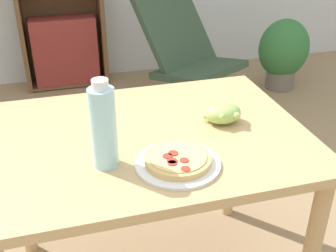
{
  "coord_description": "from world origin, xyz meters",
  "views": [
    {
      "loc": [
        -0.17,
        -1.17,
        1.49
      ],
      "look_at": [
        0.17,
        0.02,
        0.82
      ],
      "focal_mm": 45.0,
      "sensor_mm": 36.0,
      "label": 1
    }
  ],
  "objects_px": {
    "grape_bunch": "(223,113)",
    "lounge_chair_far": "(190,74)",
    "pizza_on_plate": "(178,161)",
    "bookshelf": "(59,0)",
    "drink_bottle": "(104,127)",
    "salt_shaker": "(97,145)",
    "potted_plant_floor": "(283,52)"
  },
  "relations": [
    {
      "from": "grape_bunch",
      "to": "lounge_chair_far",
      "type": "bearing_deg",
      "value": 75.63
    },
    {
      "from": "pizza_on_plate",
      "to": "bookshelf",
      "type": "xyz_separation_m",
      "value": [
        -0.24,
        2.58,
        -0.03
      ]
    },
    {
      "from": "drink_bottle",
      "to": "bookshelf",
      "type": "xyz_separation_m",
      "value": [
        -0.02,
        2.52,
        -0.15
      ]
    },
    {
      "from": "pizza_on_plate",
      "to": "drink_bottle",
      "type": "relative_size",
      "value": 0.94
    },
    {
      "from": "grape_bunch",
      "to": "bookshelf",
      "type": "bearing_deg",
      "value": 101.47
    },
    {
      "from": "salt_shaker",
      "to": "bookshelf",
      "type": "bearing_deg",
      "value": 90.13
    },
    {
      "from": "pizza_on_plate",
      "to": "salt_shaker",
      "type": "height_order",
      "value": "salt_shaker"
    },
    {
      "from": "drink_bottle",
      "to": "salt_shaker",
      "type": "height_order",
      "value": "drink_bottle"
    },
    {
      "from": "salt_shaker",
      "to": "potted_plant_floor",
      "type": "height_order",
      "value": "salt_shaker"
    },
    {
      "from": "salt_shaker",
      "to": "drink_bottle",
      "type": "bearing_deg",
      "value": -74.79
    },
    {
      "from": "bookshelf",
      "to": "lounge_chair_far",
      "type": "bearing_deg",
      "value": -40.39
    },
    {
      "from": "grape_bunch",
      "to": "drink_bottle",
      "type": "distance_m",
      "value": 0.49
    },
    {
      "from": "salt_shaker",
      "to": "potted_plant_floor",
      "type": "bearing_deg",
      "value": 46.39
    },
    {
      "from": "bookshelf",
      "to": "pizza_on_plate",
      "type": "bearing_deg",
      "value": -84.74
    },
    {
      "from": "drink_bottle",
      "to": "bookshelf",
      "type": "relative_size",
      "value": 0.18
    },
    {
      "from": "lounge_chair_far",
      "to": "pizza_on_plate",
      "type": "bearing_deg",
      "value": -138.64
    },
    {
      "from": "drink_bottle",
      "to": "bookshelf",
      "type": "height_order",
      "value": "bookshelf"
    },
    {
      "from": "salt_shaker",
      "to": "bookshelf",
      "type": "distance_m",
      "value": 2.45
    },
    {
      "from": "bookshelf",
      "to": "salt_shaker",
      "type": "bearing_deg",
      "value": -89.87
    },
    {
      "from": "drink_bottle",
      "to": "potted_plant_floor",
      "type": "height_order",
      "value": "drink_bottle"
    },
    {
      "from": "drink_bottle",
      "to": "potted_plant_floor",
      "type": "xyz_separation_m",
      "value": [
        1.75,
        1.93,
        -0.56
      ]
    },
    {
      "from": "grape_bunch",
      "to": "potted_plant_floor",
      "type": "relative_size",
      "value": 0.22
    },
    {
      "from": "potted_plant_floor",
      "to": "lounge_chair_far",
      "type": "bearing_deg",
      "value": -169.23
    },
    {
      "from": "drink_bottle",
      "to": "lounge_chair_far",
      "type": "distance_m",
      "value": 2.05
    },
    {
      "from": "potted_plant_floor",
      "to": "pizza_on_plate",
      "type": "bearing_deg",
      "value": -127.69
    },
    {
      "from": "drink_bottle",
      "to": "potted_plant_floor",
      "type": "bearing_deg",
      "value": 47.76
    },
    {
      "from": "pizza_on_plate",
      "to": "drink_bottle",
      "type": "distance_m",
      "value": 0.25
    },
    {
      "from": "drink_bottle",
      "to": "pizza_on_plate",
      "type": "bearing_deg",
      "value": -16.43
    },
    {
      "from": "grape_bunch",
      "to": "drink_bottle",
      "type": "xyz_separation_m",
      "value": [
        -0.45,
        -0.16,
        0.1
      ]
    },
    {
      "from": "grape_bunch",
      "to": "bookshelf",
      "type": "distance_m",
      "value": 2.4
    },
    {
      "from": "lounge_chair_far",
      "to": "potted_plant_floor",
      "type": "relative_size",
      "value": 1.54
    },
    {
      "from": "pizza_on_plate",
      "to": "salt_shaker",
      "type": "bearing_deg",
      "value": 150.14
    }
  ]
}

